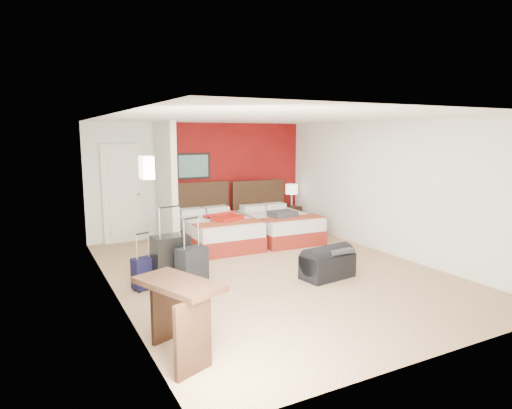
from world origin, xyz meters
TOP-DOWN VIEW (x-y plane):
  - ground at (0.00, 0.00)m, footprint 6.50×6.50m
  - room_walls at (-1.40, 1.42)m, footprint 5.02×6.52m
  - red_accent_panel at (0.75, 3.23)m, footprint 3.50×0.04m
  - partition_wall at (-1.00, 2.61)m, footprint 0.12×1.20m
  - entry_door at (-1.75, 3.20)m, footprint 0.82×0.06m
  - bed_left at (-0.14, 2.01)m, footprint 1.33×1.88m
  - bed_right at (1.27, 1.93)m, footprint 1.33×1.85m
  - red_suitcase_open at (-0.04, 1.91)m, footprint 0.78×0.93m
  - jacket_bundle at (1.17, 1.63)m, footprint 0.54×0.44m
  - nightstand at (2.17, 2.86)m, footprint 0.39×0.39m
  - table_lamp at (2.17, 2.86)m, footprint 0.35×0.35m
  - suitcase_black at (-1.72, -0.02)m, footprint 0.54×0.37m
  - suitcase_charcoal at (-1.49, -0.30)m, footprint 0.48×0.38m
  - suitcase_navy at (-2.09, 0.11)m, footprint 0.37×0.28m
  - duffel_bag at (0.61, -0.69)m, footprint 0.88×0.55m
  - jacket_draped at (0.76, -0.74)m, footprint 0.42×0.36m
  - desk at (-2.23, -2.01)m, footprint 0.79×1.06m

SIDE VIEW (x-z plane):
  - ground at x=0.00m, z-range 0.00..0.00m
  - duffel_bag at x=0.61m, z-range 0.00..0.42m
  - suitcase_navy at x=-2.09m, z-range 0.00..0.45m
  - nightstand at x=2.17m, z-range 0.00..0.52m
  - bed_right at x=1.27m, z-range 0.00..0.54m
  - bed_left at x=-0.14m, z-range 0.00..0.56m
  - suitcase_charcoal at x=-1.49m, z-range 0.00..0.62m
  - suitcase_black at x=-1.72m, z-range 0.00..0.76m
  - desk at x=-2.23m, z-range 0.00..0.79m
  - jacket_draped at x=0.76m, z-range 0.42..0.48m
  - jacket_bundle at x=1.17m, z-range 0.54..0.67m
  - red_suitcase_open at x=-0.04m, z-range 0.56..0.66m
  - table_lamp at x=2.17m, z-range 0.52..1.05m
  - entry_door at x=-1.75m, z-range 0.00..2.05m
  - red_accent_panel at x=0.75m, z-range 0.00..2.50m
  - partition_wall at x=-1.00m, z-range 0.00..2.50m
  - room_walls at x=-1.40m, z-range 0.01..2.51m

